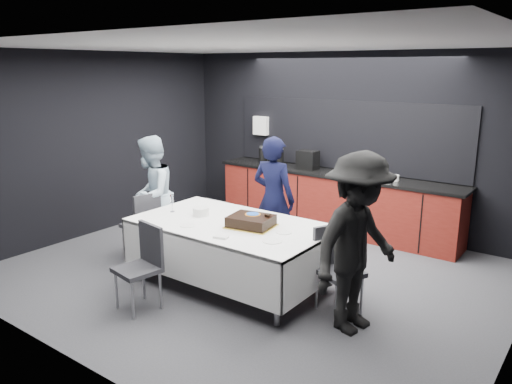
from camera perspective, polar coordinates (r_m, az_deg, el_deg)
ground at (r=6.45m, az=-0.53°, el=-9.26°), size 6.00×6.00×0.00m
room_shell at (r=5.96m, az=-0.57°, el=7.37°), size 6.04×5.04×2.82m
kitchenette at (r=8.07m, az=8.85°, el=-0.53°), size 4.10×0.64×2.05m
party_table at (r=5.93m, az=-2.88°, el=-4.79°), size 2.32×1.32×0.78m
cake_assembly at (r=5.71m, az=-0.56°, el=-3.36°), size 0.58×0.50×0.16m
plate_stack at (r=6.18m, az=-6.31°, el=-2.21°), size 0.20×0.20×0.10m
loose_plate_near at (r=5.82m, az=-7.84°, el=-3.79°), size 0.18×0.18×0.01m
loose_plate_right_a at (r=5.54m, az=3.20°, el=-4.60°), size 0.18×0.18×0.01m
loose_plate_right_b at (r=5.26m, az=1.86°, el=-5.60°), size 0.21×0.21×0.01m
loose_plate_far at (r=6.13m, az=-1.46°, el=-2.73°), size 0.22×0.22×0.01m
fork_pile at (r=5.37m, az=-4.03°, el=-5.14°), size 0.17×0.13×0.02m
champagne_flute at (r=6.36m, az=-9.59°, el=-0.86°), size 0.06×0.06×0.22m
chair_left at (r=6.94m, az=-12.74°, el=-3.20°), size 0.46×0.46×0.92m
chair_right at (r=5.43m, az=9.05°, el=-7.94°), size 0.56×0.56×0.92m
chair_near at (r=5.55m, az=-12.77°, el=-7.64°), size 0.48×0.48×0.92m
person_center at (r=6.65m, az=2.02°, el=-0.83°), size 0.63×0.43×1.69m
person_left at (r=7.09m, az=-11.87°, el=-0.35°), size 0.91×0.99×1.65m
person_right at (r=4.94m, az=11.52°, el=-5.80°), size 0.87×1.27×1.80m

